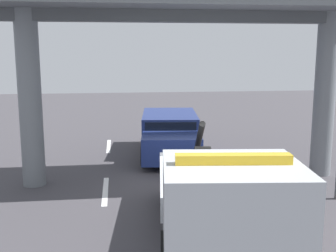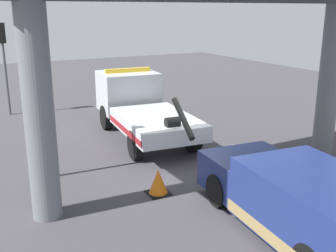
% 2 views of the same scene
% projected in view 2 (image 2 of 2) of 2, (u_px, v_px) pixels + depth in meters
% --- Properties ---
extents(ground_plane, '(60.00, 40.00, 0.10)m').
position_uv_depth(ground_plane, '(194.00, 170.00, 12.79)').
color(ground_plane, '#423F44').
extents(lane_stripe_mid, '(2.60, 0.16, 0.01)m').
position_uv_depth(lane_stripe_mid, '(256.00, 156.00, 13.93)').
color(lane_stripe_mid, silver).
rests_on(lane_stripe_mid, ground).
extents(lane_stripe_east, '(2.60, 0.16, 0.01)m').
position_uv_depth(lane_stripe_east, '(171.00, 117.00, 18.99)').
color(lane_stripe_east, silver).
rests_on(lane_stripe_east, ground).
extents(tow_truck_white, '(7.34, 2.98, 2.46)m').
position_uv_depth(tow_truck_white, '(139.00, 105.00, 16.04)').
color(tow_truck_white, silver).
rests_on(tow_truck_white, ground).
extents(towed_van_green, '(5.39, 2.68, 1.58)m').
position_uv_depth(towed_van_green, '(300.00, 202.00, 8.89)').
color(towed_van_green, navy).
rests_on(towed_van_green, ground).
extents(traffic_light_near, '(0.39, 0.32, 4.27)m').
position_uv_depth(traffic_light_near, '(44.00, 73.00, 11.34)').
color(traffic_light_near, '#515456').
rests_on(traffic_light_near, ground).
extents(traffic_light_far, '(0.39, 0.32, 4.24)m').
position_uv_depth(traffic_light_far, '(3.00, 49.00, 18.51)').
color(traffic_light_far, '#515456').
rests_on(traffic_light_far, ground).
extents(traffic_cone_orange, '(0.59, 0.59, 0.70)m').
position_uv_depth(traffic_cone_orange, '(158.00, 182.00, 10.97)').
color(traffic_cone_orange, orange).
rests_on(traffic_cone_orange, ground).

